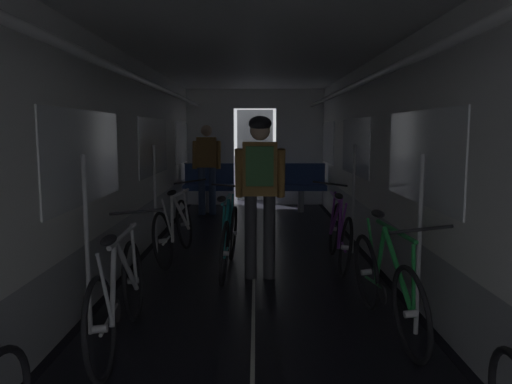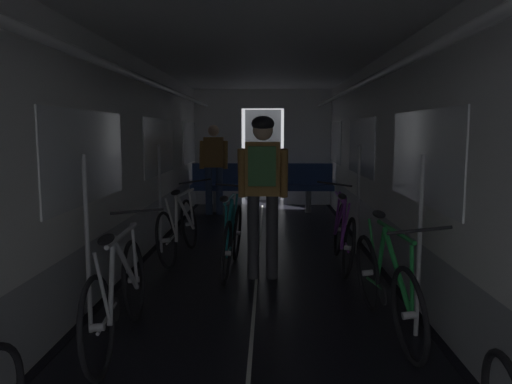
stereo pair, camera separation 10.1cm
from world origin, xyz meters
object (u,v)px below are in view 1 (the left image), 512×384
at_px(bench_seat_far_right, 303,183).
at_px(bicycle_white, 177,228).
at_px(bicycle_green, 388,284).
at_px(bicycle_purple, 342,234).
at_px(bicycle_teal_in_aisle, 231,238).
at_px(bench_seat_far_left, 211,183).
at_px(person_standing_near_bench, 209,163).
at_px(person_cyclist_aisle, 262,179).
at_px(bicycle_silver, 121,295).

height_order(bench_seat_far_right, bicycle_white, bicycle_white).
relative_size(bench_seat_far_right, bicycle_green, 0.58).
relative_size(bicycle_purple, bicycle_white, 1.00).
distance_m(bicycle_green, bicycle_teal_in_aisle, 2.14).
bearing_deg(bench_seat_far_left, bench_seat_far_right, 0.00).
relative_size(bench_seat_far_right, person_standing_near_bench, 0.58).
bearing_deg(bench_seat_far_left, person_cyclist_aisle, -77.87).
xyz_separation_m(bench_seat_far_right, bicycle_teal_in_aisle, (-1.18, -4.24, -0.18)).
bearing_deg(person_cyclist_aisle, bicycle_green, -55.33).
height_order(bicycle_teal_in_aisle, person_standing_near_bench, person_standing_near_bench).
relative_size(bench_seat_far_left, bench_seat_far_right, 1.00).
distance_m(bench_seat_far_left, bench_seat_far_right, 1.80).
distance_m(bicycle_silver, person_cyclist_aisle, 2.10).
bearing_deg(person_cyclist_aisle, bicycle_purple, 29.39).
distance_m(bicycle_purple, person_cyclist_aisle, 1.27).
bearing_deg(bench_seat_far_left, bicycle_green, -71.80).
bearing_deg(person_cyclist_aisle, bicycle_teal_in_aisle, 142.41).
xyz_separation_m(bicycle_purple, bicycle_white, (-1.98, 0.34, -0.00)).
relative_size(bench_seat_far_right, bicycle_teal_in_aisle, 0.58).
distance_m(person_cyclist_aisle, bicycle_teal_in_aisle, 0.82).
height_order(bicycle_silver, person_standing_near_bench, person_standing_near_bench).
bearing_deg(bench_seat_far_right, bicycle_green, -88.59).
distance_m(bicycle_white, bicycle_silver, 2.55).
xyz_separation_m(bench_seat_far_left, bicycle_purple, (1.90, -3.98, -0.19)).
xyz_separation_m(bicycle_teal_in_aisle, person_standing_near_bench, (-0.62, 3.86, 0.59)).
bearing_deg(bench_seat_far_left, bicycle_purple, -64.46).
bearing_deg(bicycle_white, bench_seat_far_right, 62.69).
distance_m(bicycle_white, bicycle_teal_in_aisle, 0.92).
bearing_deg(person_standing_near_bench, bicycle_green, -70.67).
bearing_deg(bench_seat_far_left, bicycle_silver, -90.68).
bearing_deg(bicycle_teal_in_aisle, bicycle_silver, -109.54).
xyz_separation_m(bench_seat_far_left, person_standing_near_bench, (0.00, -0.38, 0.41)).
height_order(bicycle_white, person_cyclist_aisle, person_cyclist_aisle).
relative_size(bench_seat_far_right, bicycle_white, 0.58).
height_order(bench_seat_far_left, bicycle_purple, same).
bearing_deg(bicycle_white, bicycle_teal_in_aisle, -40.27).
relative_size(bicycle_silver, person_standing_near_bench, 1.00).
distance_m(bicycle_purple, person_standing_near_bench, 4.11).
bearing_deg(bicycle_teal_in_aisle, bicycle_green, -51.76).
height_order(bicycle_green, person_cyclist_aisle, person_cyclist_aisle).
height_order(person_cyclist_aisle, person_standing_near_bench, person_cyclist_aisle).
relative_size(bench_seat_far_left, bicycle_purple, 0.58).
relative_size(bicycle_purple, person_standing_near_bench, 1.01).
xyz_separation_m(bicycle_purple, bicycle_teal_in_aisle, (-1.28, -0.26, 0.00)).
distance_m(bench_seat_far_right, person_cyclist_aisle, 4.61).
bearing_deg(bicycle_white, bicycle_purple, -9.61).
distance_m(bicycle_green, person_standing_near_bench, 5.90).
xyz_separation_m(bench_seat_far_left, person_cyclist_aisle, (0.97, -4.50, 0.50)).
bearing_deg(bicycle_white, person_standing_near_bench, 88.54).
relative_size(bench_seat_far_left, bicycle_silver, 0.58).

